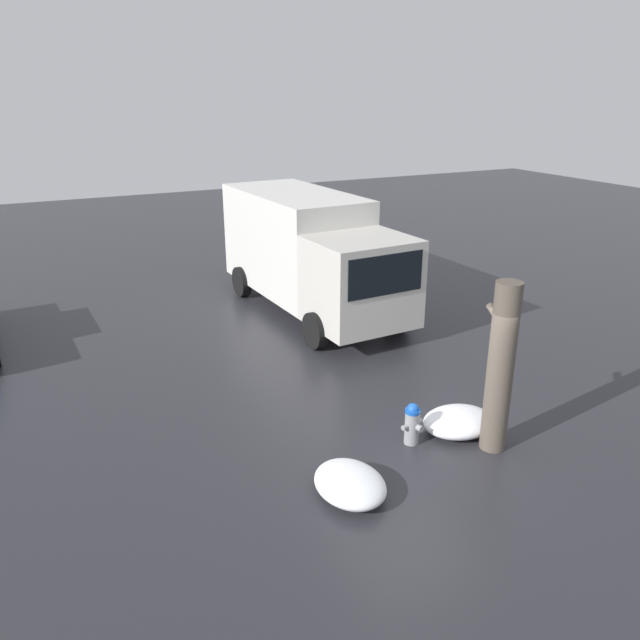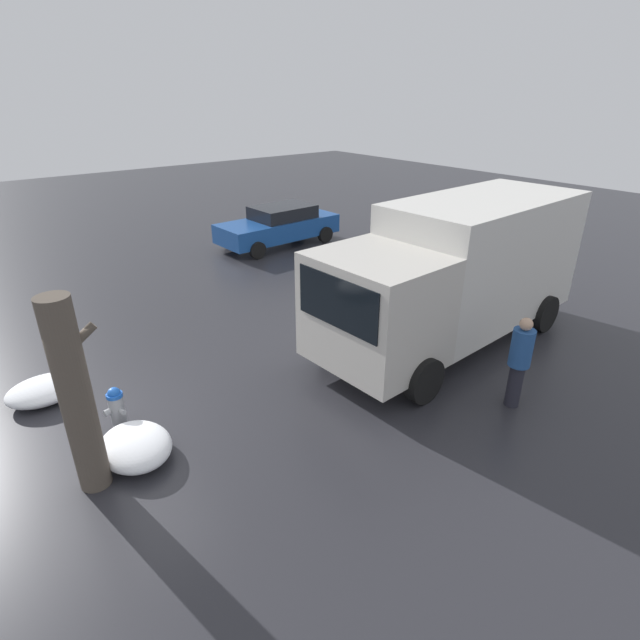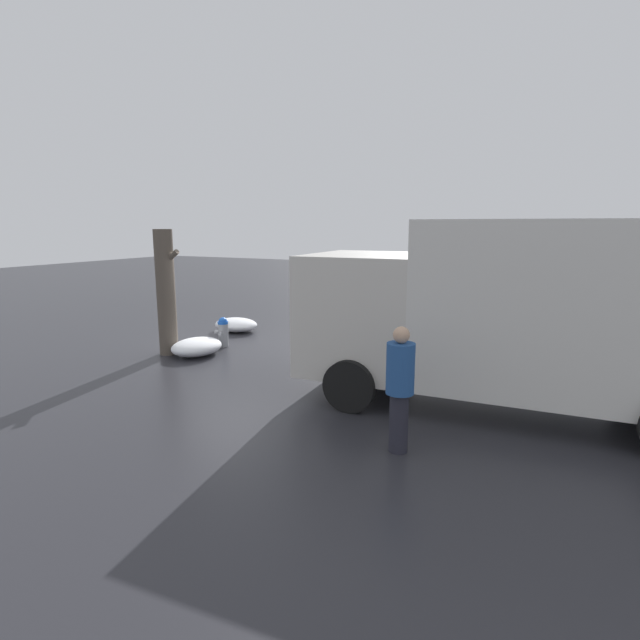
{
  "view_description": "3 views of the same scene",
  "coord_description": "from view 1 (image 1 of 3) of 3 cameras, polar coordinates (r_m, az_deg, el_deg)",
  "views": [
    {
      "loc": [
        -7.9,
        5.73,
        5.93
      ],
      "look_at": [
        3.55,
        0.05,
        1.15
      ],
      "focal_mm": 35.0,
      "sensor_mm": 36.0,
      "label": 1
    },
    {
      "loc": [
        -1.68,
        -7.79,
        5.39
      ],
      "look_at": [
        4.12,
        -0.44,
        1.02
      ],
      "focal_mm": 28.0,
      "sensor_mm": 36.0,
      "label": 2
    },
    {
      "loc": [
        7.91,
        -10.21,
        3.11
      ],
      "look_at": [
        2.8,
        0.03,
        0.94
      ],
      "focal_mm": 28.0,
      "sensor_mm": 36.0,
      "label": 3
    }
  ],
  "objects": [
    {
      "name": "tree_trunk",
      "position": [
        10.88,
        16.16,
        -4.23
      ],
      "size": [
        0.68,
        0.45,
        3.03
      ],
      "color": "brown",
      "rests_on": "ground_plane"
    },
    {
      "name": "fire_hydrant",
      "position": [
        11.21,
        8.44,
        -9.3
      ],
      "size": [
        0.37,
        0.47,
        0.78
      ],
      "rotation": [
        0.0,
        0.0,
        3.35
      ],
      "color": "gray",
      "rests_on": "ground_plane"
    },
    {
      "name": "snow_pile_by_hydrant",
      "position": [
        11.8,
        12.52,
        -9.05
      ],
      "size": [
        1.09,
        1.36,
        0.41
      ],
      "color": "white",
      "rests_on": "ground_plane"
    },
    {
      "name": "pedestrian",
      "position": [
        17.59,
        8.01,
        3.92
      ],
      "size": [
        0.39,
        0.39,
        1.78
      ],
      "rotation": [
        0.0,
        0.0,
        2.49
      ],
      "color": "#23232D",
      "rests_on": "ground_plane"
    },
    {
      "name": "ground_plane",
      "position": [
        11.41,
        8.32,
        -11.03
      ],
      "size": [
        60.0,
        60.0,
        0.0
      ],
      "primitive_type": "plane",
      "color": "#28282D"
    },
    {
      "name": "delivery_truck",
      "position": [
        17.25,
        -0.98,
        6.39
      ],
      "size": [
        7.1,
        2.93,
        3.2
      ],
      "rotation": [
        0.0,
        0.0,
        1.62
      ],
      "color": "beige",
      "rests_on": "ground_plane"
    },
    {
      "name": "snow_pile_curbside",
      "position": [
        9.94,
        2.75,
        -14.71
      ],
      "size": [
        1.33,
        1.05,
        0.4
      ],
      "color": "white",
      "rests_on": "ground_plane"
    }
  ]
}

